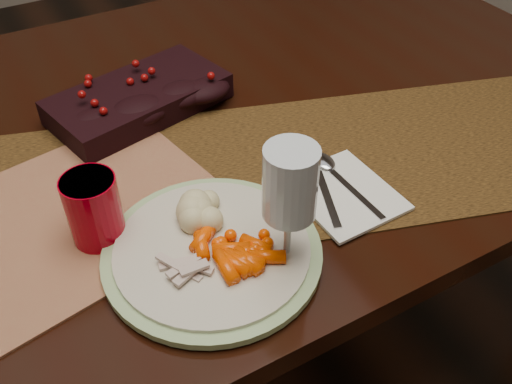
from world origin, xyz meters
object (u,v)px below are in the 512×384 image
dining_table (178,267)px  mashed_potatoes (198,209)px  wine_glass (289,211)px  red_cup (94,209)px  napkin (343,193)px  dinner_plate (212,251)px  placemat_main (65,220)px  turkey_shreds (183,267)px  centerpiece (139,95)px  baby_carrots (242,244)px

dining_table → mashed_potatoes: 0.50m
wine_glass → red_cup: bearing=140.8°
mashed_potatoes → napkin: size_ratio=0.54×
dinner_plate → napkin: 0.23m
napkin → red_cup: size_ratio=1.59×
placemat_main → turkey_shreds: size_ratio=7.07×
placemat_main → dinner_plate: bearing=-58.0°
centerpiece → wine_glass: (0.04, -0.44, 0.06)m
mashed_potatoes → red_cup: bearing=155.7°
placemat_main → turkey_shreds: bearing=-71.1°
napkin → dining_table: bearing=117.8°
centerpiece → dinner_plate: centerpiece is taller
dinner_plate → red_cup: bearing=137.4°
baby_carrots → wine_glass: size_ratio=0.60×
dining_table → placemat_main: bearing=-143.5°
dining_table → turkey_shreds: (-0.10, -0.34, 0.40)m
centerpiece → turkey_shreds: size_ratio=4.94×
dining_table → wine_glass: size_ratio=9.53×
baby_carrots → napkin: (0.19, 0.04, -0.02)m
turkey_shreds → red_cup: bearing=118.7°
mashed_potatoes → dining_table: bearing=80.6°
red_cup → mashed_potatoes: bearing=-24.3°
dining_table → red_cup: 0.51m
dining_table → mashed_potatoes: size_ratio=20.47×
baby_carrots → mashed_potatoes: (-0.03, 0.08, 0.01)m
red_cup → centerpiece: bearing=59.1°
mashed_potatoes → red_cup: size_ratio=0.87×
napkin → placemat_main: bearing=155.9°
dinner_plate → mashed_potatoes: 0.06m
mashed_potatoes → dinner_plate: bearing=-96.3°
baby_carrots → red_cup: bearing=139.2°
dining_table → napkin: (0.18, -0.31, 0.38)m
placemat_main → centerpiece: bearing=36.4°
dinner_plate → red_cup: 0.17m
centerpiece → red_cup: bearing=-120.9°
baby_carrots → dinner_plate: bearing=146.7°
centerpiece → placemat_main: bearing=-132.8°
turkey_shreds → wine_glass: bearing=-15.4°
placemat_main → wine_glass: (0.24, -0.22, 0.09)m
baby_carrots → napkin: size_ratio=0.70×
dinner_plate → baby_carrots: baby_carrots is taller
baby_carrots → centerpiece: bearing=88.8°
baby_carrots → wine_glass: wine_glass is taller
turkey_shreds → napkin: size_ratio=0.39×
dinner_plate → baby_carrots: size_ratio=2.62×
centerpiece → turkey_shreds: 0.41m
turkey_shreds → red_cup: (-0.07, 0.13, 0.03)m
turkey_shreds → dinner_plate: bearing=20.8°
centerpiece → mashed_potatoes: 0.33m
placemat_main → mashed_potatoes: mashed_potatoes is taller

